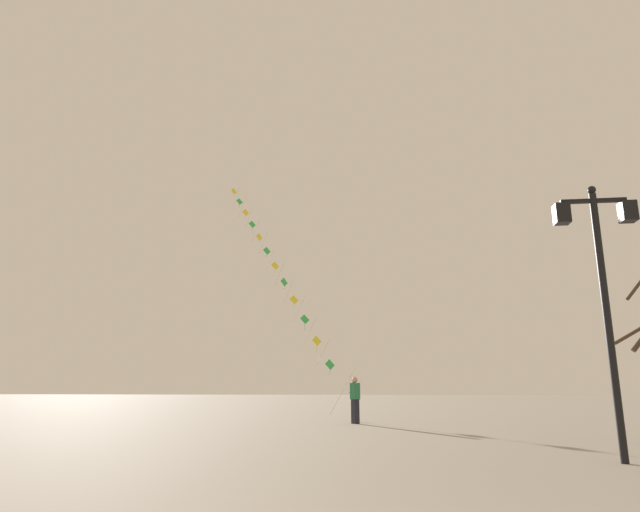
{
  "coord_description": "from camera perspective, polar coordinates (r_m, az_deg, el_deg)",
  "views": [
    {
      "loc": [
        -0.81,
        -2.72,
        1.32
      ],
      "look_at": [
        -3.88,
        22.71,
        7.46
      ],
      "focal_mm": 30.78,
      "sensor_mm": 36.0,
      "label": 1
    }
  ],
  "objects": [
    {
      "name": "ground_plane",
      "position": [
        22.77,
        9.3,
        -16.64
      ],
      "size": [
        160.0,
        160.0,
        0.0
      ],
      "primitive_type": "plane",
      "color": "gray"
    },
    {
      "name": "twin_lantern_lamp_post",
      "position": [
        11.84,
        27.17,
        -0.87
      ],
      "size": [
        1.52,
        0.28,
        5.22
      ],
      "color": "black",
      "rests_on": "ground_plane"
    },
    {
      "name": "kite_train",
      "position": [
        30.62,
        -4.69,
        -1.04
      ],
      "size": [
        9.35,
        12.86,
        14.89
      ],
      "color": "brown",
      "rests_on": "ground_plane"
    },
    {
      "name": "kite_flyer",
      "position": [
        21.34,
        3.66,
        -14.58
      ],
      "size": [
        0.46,
        0.6,
        1.71
      ],
      "rotation": [
        0.0,
        0.0,
        2.12
      ],
      "color": "#1E1E2D",
      "rests_on": "ground_plane"
    }
  ]
}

